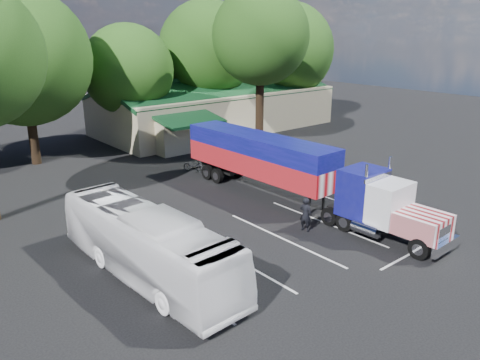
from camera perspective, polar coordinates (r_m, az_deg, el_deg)
ground at (r=27.94m, az=-3.45°, el=-3.17°), size 120.00×120.00×0.00m
event_hall at (r=49.18m, az=-3.05°, el=8.77°), size 24.20×14.12×5.55m
tree_row_c at (r=38.70m, az=-25.00°, el=13.36°), size 10.00×10.00×13.05m
tree_row_d at (r=43.27m, az=-13.50°, el=12.89°), size 8.00×8.00×10.60m
tree_row_e at (r=48.31m, az=-4.03°, el=15.59°), size 9.60×9.60×12.90m
tree_row_f at (r=53.95m, az=5.70°, el=15.48°), size 10.40×10.40×13.00m
tree_near_right at (r=39.95m, az=2.52°, el=17.10°), size 8.00×8.00×13.50m
semi_truck at (r=28.15m, az=5.67°, el=1.65°), size 3.06×18.53×3.87m
woman at (r=24.47m, az=8.01°, el=-4.16°), size 0.59×0.76×1.83m
bicycle at (r=34.63m, az=-5.69°, el=1.75°), size 1.22×1.76×0.88m
tour_bus at (r=20.08m, az=-11.25°, el=-7.67°), size 3.00×10.77×2.97m
silver_sedan at (r=43.78m, az=-0.07°, el=5.55°), size 3.89×1.38×1.28m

